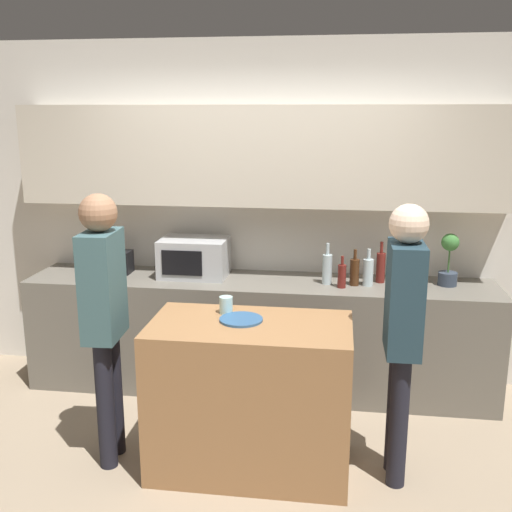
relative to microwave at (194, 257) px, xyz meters
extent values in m
plane|color=gray|center=(0.52, -1.46, -1.03)|extent=(14.00, 14.00, 0.00)
cube|color=silver|center=(0.52, 0.28, 0.32)|extent=(6.40, 0.08, 2.70)
cube|color=beige|center=(0.52, 0.08, 0.79)|extent=(3.74, 0.32, 0.75)
cube|color=#6B665B|center=(0.52, -0.07, -0.59)|extent=(3.60, 0.62, 0.88)
cube|color=#996B42|center=(0.62, -1.17, -0.57)|extent=(1.20, 0.65, 0.94)
cube|color=#B7BABC|center=(0.00, 0.00, 0.00)|extent=(0.52, 0.38, 0.30)
cube|color=black|center=(-0.05, -0.19, 0.00)|extent=(0.31, 0.01, 0.19)
cube|color=black|center=(-0.65, 0.00, -0.06)|extent=(0.26, 0.16, 0.18)
cube|color=black|center=(-0.70, 0.00, 0.03)|extent=(0.02, 0.11, 0.01)
cube|color=black|center=(-0.60, 0.00, 0.03)|extent=(0.02, 0.11, 0.01)
cylinder|color=#333D4C|center=(1.94, 0.00, -0.10)|extent=(0.14, 0.14, 0.10)
cylinder|color=#38662D|center=(1.94, 0.00, 0.04)|extent=(0.01, 0.01, 0.18)
sphere|color=#3D7A38|center=(1.94, 0.00, 0.18)|extent=(0.13, 0.13, 0.13)
cylinder|color=silver|center=(1.04, -0.08, -0.04)|extent=(0.07, 0.07, 0.23)
cylinder|color=silver|center=(1.04, -0.08, 0.12)|extent=(0.03, 0.03, 0.09)
cylinder|color=maroon|center=(1.15, -0.17, -0.06)|extent=(0.06, 0.06, 0.17)
cylinder|color=maroon|center=(1.15, -0.17, 0.06)|extent=(0.02, 0.02, 0.07)
cylinder|color=#472814|center=(1.25, -0.09, -0.05)|extent=(0.07, 0.07, 0.20)
cylinder|color=#472814|center=(1.25, -0.09, 0.09)|extent=(0.02, 0.02, 0.08)
cylinder|color=silver|center=(1.35, -0.09, -0.05)|extent=(0.08, 0.08, 0.20)
cylinder|color=silver|center=(1.35, -0.09, 0.09)|extent=(0.03, 0.03, 0.08)
cylinder|color=maroon|center=(1.44, 0.01, -0.04)|extent=(0.07, 0.07, 0.23)
cylinder|color=maroon|center=(1.44, 0.01, 0.12)|extent=(0.02, 0.02, 0.09)
cylinder|color=#2D5684|center=(0.56, -1.12, -0.09)|extent=(0.26, 0.26, 0.01)
cylinder|color=#A9D2CF|center=(0.44, -1.00, -0.04)|extent=(0.08, 0.08, 0.11)
cylinder|color=black|center=(-0.26, -1.13, -0.62)|extent=(0.11, 0.11, 0.82)
cylinder|color=black|center=(-0.25, -1.29, -0.62)|extent=(0.11, 0.11, 0.82)
cube|color=#3D5E63|center=(-0.26, -1.21, 0.11)|extent=(0.21, 0.35, 0.65)
sphere|color=#9E7051|center=(-0.26, -1.21, 0.55)|extent=(0.22, 0.22, 0.22)
cylinder|color=black|center=(1.50, -1.24, -0.63)|extent=(0.11, 0.11, 0.81)
cylinder|color=black|center=(1.50, -1.08, -0.63)|extent=(0.11, 0.11, 0.81)
cube|color=#233C48|center=(1.50, -1.16, 0.09)|extent=(0.19, 0.34, 0.64)
sphere|color=beige|center=(1.50, -1.16, 0.52)|extent=(0.22, 0.22, 0.22)
camera|label=1|loc=(1.11, -4.46, 1.12)|focal=42.00mm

